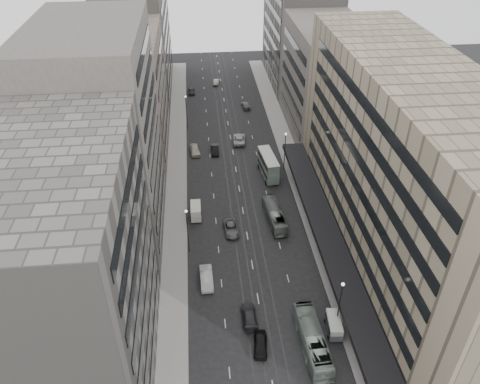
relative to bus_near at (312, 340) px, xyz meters
name	(u,v)px	position (x,y,z in m)	size (l,w,h in m)	color
ground	(259,304)	(-5.75, 7.90, -1.55)	(220.00, 220.00, 0.00)	black
sidewalk_right	(292,162)	(6.25, 45.40, -1.47)	(4.00, 125.00, 0.15)	gray
sidewalk_left	(177,168)	(-17.75, 45.40, -1.47)	(4.00, 125.00, 0.15)	gray
department_store	(405,176)	(15.70, 15.90, 13.40)	(19.20, 60.00, 30.00)	gray
building_right_mid	(326,80)	(15.75, 59.90, 10.45)	(15.00, 28.00, 24.00)	#514C46
building_right_far	(299,32)	(15.75, 89.90, 12.45)	(15.00, 32.00, 28.00)	slate
building_left_a	(70,280)	(-27.25, -0.10, 13.45)	(15.00, 28.00, 30.00)	slate
building_left_b	(103,141)	(-27.25, 26.90, 15.45)	(15.00, 26.00, 34.00)	#514C46
building_left_c	(126,96)	(-27.25, 53.90, 10.95)	(15.00, 28.00, 25.00)	#6E6056
building_left_d	(138,40)	(-27.25, 86.90, 12.45)	(15.00, 38.00, 28.00)	slate
lamp_right_near	(340,300)	(3.95, 2.90, 3.66)	(0.44, 0.44, 8.32)	#262628
lamp_right_far	(285,147)	(3.95, 42.90, 3.66)	(0.44, 0.44, 8.32)	#262628
lamp_left_near	(187,226)	(-15.45, 19.90, 3.66)	(0.44, 0.44, 8.32)	#262628
lamp_left_far	(186,108)	(-15.45, 62.90, 3.66)	(0.44, 0.44, 8.32)	#262628
bus_near	(312,340)	(0.00, 0.00, 0.00)	(2.60, 11.11, 3.09)	gray
bus_far	(274,215)	(-0.68, 26.27, -0.17)	(2.31, 9.89, 2.75)	slate
double_decker	(268,165)	(0.37, 40.90, 0.95)	(3.36, 8.66, 4.62)	slate
vw_microbus	(334,325)	(3.45, 2.31, -0.32)	(2.17, 4.22, 2.20)	#505657
panel_van	(196,211)	(-14.15, 28.78, -0.17)	(1.97, 3.97, 2.50)	beige
sedan_0	(260,344)	(-6.54, 0.58, -0.81)	(1.73, 4.31, 1.47)	black
sedan_1	(207,278)	(-12.93, 12.85, -0.69)	(1.82, 5.22, 1.72)	#BBBAB6
sedan_2	(231,229)	(-8.35, 24.16, -0.85)	(2.31, 5.01, 1.39)	#5A5A5C
sedan_3	(249,316)	(-7.45, 5.30, -0.83)	(2.02, 4.97, 1.44)	#242527
sedan_4	(195,150)	(-13.92, 51.25, -0.72)	(1.96, 4.88, 1.66)	#BCAE9B
sedan_5	(215,150)	(-9.66, 51.10, -0.80)	(1.57, 4.51, 1.49)	black
sedan_6	(239,139)	(-3.93, 55.28, -0.76)	(2.62, 5.68, 1.58)	#B6B6B2
sedan_7	(246,105)	(-0.57, 73.27, -0.87)	(1.89, 4.64, 1.35)	#5E5E61
sedan_8	(191,91)	(-14.25, 83.80, -0.82)	(1.72, 4.27, 1.46)	#272629
sedan_9	(216,82)	(-7.17, 89.96, -0.89)	(1.40, 4.01, 1.32)	#B4A895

